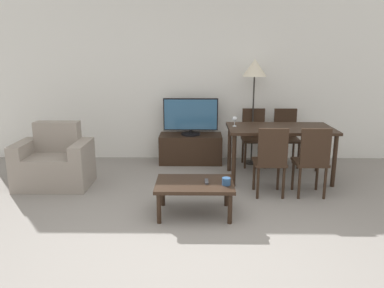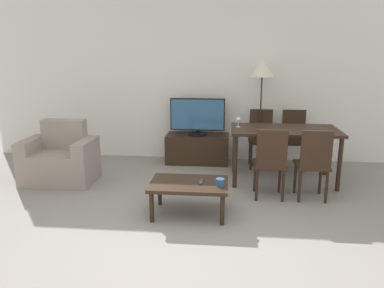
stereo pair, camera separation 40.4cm
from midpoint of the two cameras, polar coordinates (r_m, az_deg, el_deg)
ground_plane at (r=3.64m, az=1.55°, el=-16.29°), size 18.00×18.00×0.00m
wall_back at (r=6.41m, az=3.69°, el=9.61°), size 7.48×0.06×2.70m
armchair at (r=5.60m, az=-17.49°, el=-2.39°), size 0.98×0.66×0.87m
tv_stand at (r=6.30m, az=2.66°, el=-0.73°), size 1.04×0.48×0.48m
tv at (r=6.18m, az=2.72°, el=4.14°), size 0.90×0.31×0.61m
coffee_table at (r=4.28m, az=2.26°, el=-6.50°), size 0.88×0.60×0.39m
dining_table at (r=5.49m, az=15.96°, el=1.33°), size 1.50×0.81×0.77m
dining_chair_near at (r=4.81m, az=14.23°, el=-2.45°), size 0.40×0.40×0.92m
dining_chair_far at (r=6.26m, az=17.08°, el=1.15°), size 0.40×0.40×0.92m
dining_chair_near_right at (r=4.91m, az=20.29°, el=-2.54°), size 0.40×0.40×0.92m
dining_chair_far_left at (r=6.18m, az=12.31°, el=1.28°), size 0.40×0.40×0.92m
floor_lamp at (r=6.10m, az=12.57°, el=10.62°), size 0.38×0.38×1.72m
remote_primary at (r=4.26m, az=4.11°, el=-5.80°), size 0.04×0.15×0.02m
cup_white_near at (r=4.17m, az=7.09°, el=-5.85°), size 0.10×0.10×0.08m
wine_glass_left at (r=5.43m, az=9.20°, el=3.60°), size 0.07×0.07×0.15m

